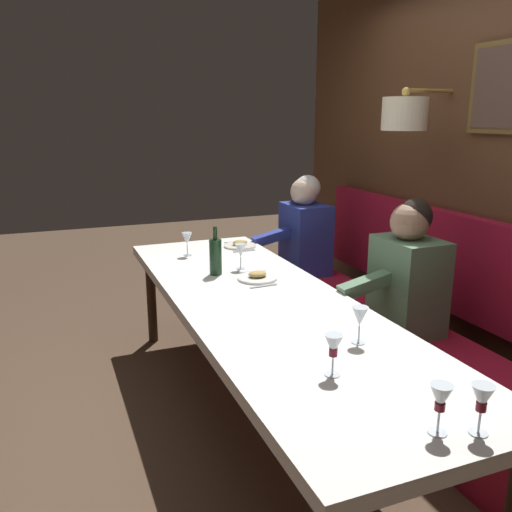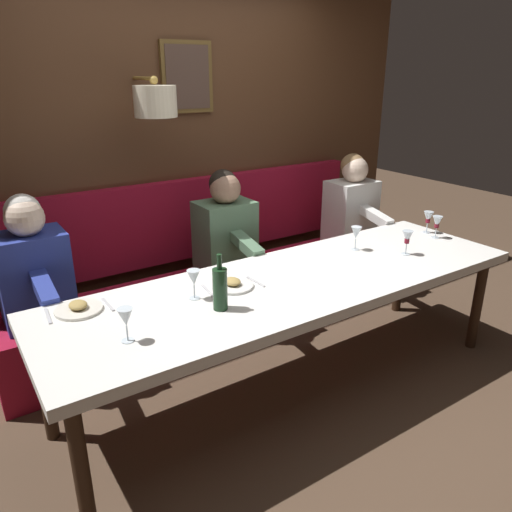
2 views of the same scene
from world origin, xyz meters
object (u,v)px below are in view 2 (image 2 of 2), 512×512
object	(u,v)px
diner_nearest	(352,204)
diner_near	(225,228)
wine_glass_4	(437,223)
dining_table	(294,288)
wine_glass_2	(356,233)
wine_glass_3	(407,238)
diner_middle	(32,265)
wine_glass_1	(428,218)
wine_glass_0	(126,318)
wine_bottle	(220,288)
wine_glass_5	(194,278)

from	to	relation	value
diner_nearest	diner_near	distance (m)	1.26
diner_near	wine_glass_4	xyz separation A→B (m)	(-0.85, -1.28, 0.04)
dining_table	diner_nearest	distance (m)	1.58
diner_nearest	wine_glass_4	xyz separation A→B (m)	(-0.85, -0.02, 0.04)
wine_glass_2	wine_glass_3	size ratio (longest dim) A/B	1.00
diner_middle	wine_glass_1	xyz separation A→B (m)	(-0.74, -2.64, 0.04)
wine_glass_0	wine_glass_1	size ratio (longest dim) A/B	1.00
diner_nearest	wine_glass_3	size ratio (longest dim) A/B	4.82
wine_glass_0	diner_middle	bearing A→B (deg)	11.36
diner_middle	wine_glass_3	xyz separation A→B (m)	(-0.96, -2.14, 0.04)
diner_middle	wine_glass_1	size ratio (longest dim) A/B	4.82
diner_near	wine_glass_2	world-z (taller)	diner_near
wine_glass_4	wine_bottle	bearing A→B (deg)	93.67
diner_nearest	wine_glass_0	bearing A→B (deg)	113.28
wine_glass_2	wine_glass_5	xyz separation A→B (m)	(-0.08, 1.26, 0.00)
wine_glass_1	wine_bottle	xyz separation A→B (m)	(-0.24, 1.93, 0.00)
wine_glass_0	wine_bottle	world-z (taller)	wine_bottle
wine_glass_0	wine_glass_1	xyz separation A→B (m)	(0.28, -2.44, -0.00)
wine_glass_2	wine_glass_3	distance (m)	0.33
diner_nearest	wine_glass_4	size ratio (longest dim) A/B	4.82
diner_middle	wine_glass_1	bearing A→B (deg)	-105.59
wine_glass_5	diner_nearest	bearing A→B (deg)	-67.59
diner_nearest	wine_glass_3	bearing A→B (deg)	155.78
wine_glass_1	wine_glass_4	bearing A→B (deg)	157.24
wine_glass_0	wine_glass_3	bearing A→B (deg)	-88.36
wine_bottle	wine_glass_1	bearing A→B (deg)	-83.03
wine_glass_3	wine_glass_5	xyz separation A→B (m)	(0.18, 1.48, 0.00)
wine_glass_1	wine_glass_5	bearing A→B (deg)	91.50
dining_table	wine_glass_2	xyz separation A→B (m)	(0.17, -0.66, 0.18)
dining_table	wine_bottle	bearing A→B (deg)	99.43
diner_near	diner_middle	world-z (taller)	same
diner_nearest	diner_near	bearing A→B (deg)	90.00
diner_near	wine_glass_0	bearing A→B (deg)	132.56
dining_table	wine_bottle	distance (m)	0.59
wine_glass_1	wine_glass_2	bearing A→B (deg)	87.98
diner_middle	wine_glass_4	world-z (taller)	diner_middle
wine_glass_3	diner_nearest	bearing A→B (deg)	-24.22
dining_table	wine_glass_4	xyz separation A→B (m)	(0.03, -1.33, 0.17)
wine_glass_1	wine_glass_4	xyz separation A→B (m)	(-0.12, 0.05, 0.00)
wine_glass_1	diner_near	bearing A→B (deg)	60.95
diner_nearest	wine_glass_5	bearing A→B (deg)	112.41
diner_near	wine_glass_0	distance (m)	1.51
diner_near	wine_glass_1	xyz separation A→B (m)	(-0.74, -1.33, 0.04)
wine_glass_5	diner_near	bearing A→B (deg)	-39.69
wine_glass_0	wine_bottle	distance (m)	0.51
wine_glass_2	wine_glass_4	world-z (taller)	same
wine_glass_5	wine_glass_4	bearing A→B (deg)	-91.88
diner_near	wine_glass_5	distance (m)	1.03
wine_glass_1	wine_glass_3	world-z (taller)	same
wine_glass_2	wine_glass_3	world-z (taller)	same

